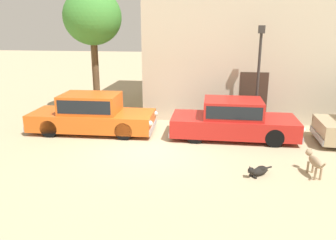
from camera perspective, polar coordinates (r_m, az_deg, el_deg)
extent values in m
plane|color=tan|center=(10.95, -3.01, -4.71)|extent=(80.00, 80.00, 0.00)
cube|color=#D15619|center=(12.68, -12.85, 0.00)|extent=(4.58, 1.82, 0.62)
cube|color=#D15619|center=(12.54, -13.23, 2.85)|extent=(2.12, 1.52, 0.68)
cube|color=black|center=(12.54, -13.23, 2.90)|extent=(1.96, 1.53, 0.48)
cube|color=#999BA0|center=(12.20, -2.75, -1.21)|extent=(0.16, 1.67, 0.20)
cube|color=#999BA0|center=(13.62, -21.78, -0.53)|extent=(0.16, 1.67, 0.20)
sphere|color=silver|center=(12.74, -2.18, 1.12)|extent=(0.20, 0.20, 0.20)
sphere|color=silver|center=(11.47, -3.14, -0.59)|extent=(0.20, 0.20, 0.20)
cube|color=red|center=(14.16, -20.59, 1.67)|extent=(0.04, 0.18, 0.18)
cube|color=red|center=(12.92, -23.40, 0.06)|extent=(0.04, 0.18, 0.18)
cylinder|color=black|center=(13.05, -6.10, 0.12)|extent=(0.64, 0.22, 0.63)
cylinder|color=black|center=(11.66, -7.63, -1.89)|extent=(0.64, 0.22, 0.63)
cylinder|color=black|center=(13.88, -17.15, 0.44)|extent=(0.64, 0.22, 0.63)
cylinder|color=black|center=(12.57, -19.77, -1.38)|extent=(0.64, 0.22, 0.63)
cube|color=#AD1E19|center=(11.94, 11.17, -0.90)|extent=(4.35, 1.72, 0.62)
cube|color=#AD1E19|center=(11.77, 11.13, 2.00)|extent=(2.00, 1.47, 0.62)
cube|color=black|center=(11.77, 11.13, 2.05)|extent=(1.84, 1.49, 0.44)
cube|color=#999BA0|center=(12.32, 21.16, -2.15)|extent=(0.13, 1.67, 0.20)
cube|color=#999BA0|center=(12.05, 0.87, -1.42)|extent=(0.13, 1.67, 0.20)
sphere|color=silver|center=(12.86, 20.80, 0.21)|extent=(0.20, 0.20, 0.20)
sphere|color=silver|center=(11.60, 22.18, -1.58)|extent=(0.20, 0.20, 0.20)
cube|color=red|center=(12.65, 1.28, 1.10)|extent=(0.04, 0.18, 0.18)
cube|color=red|center=(11.26, 0.42, -0.80)|extent=(0.04, 0.18, 0.18)
cylinder|color=black|center=(12.84, 16.78, -0.79)|extent=(0.62, 0.20, 0.62)
cylinder|color=black|center=(11.43, 17.86, -2.95)|extent=(0.62, 0.20, 0.62)
cylinder|color=black|center=(12.69, 5.09, -0.35)|extent=(0.62, 0.20, 0.62)
cylinder|color=black|center=(11.26, 4.69, -2.49)|extent=(0.62, 0.20, 0.62)
cube|color=#999BA0|center=(12.39, 24.40, -2.41)|extent=(0.18, 1.73, 0.20)
cube|color=red|center=(12.99, 23.78, 0.20)|extent=(0.05, 0.18, 0.18)
cube|color=red|center=(11.58, 25.50, -1.82)|extent=(0.05, 0.18, 0.18)
cube|color=#BCB299|center=(17.01, 20.69, 16.20)|extent=(12.91, 6.63, 8.43)
cube|color=#38281E|center=(13.70, 14.44, 3.62)|extent=(1.10, 0.02, 2.10)
cylinder|color=black|center=(9.10, 14.75, -9.53)|extent=(0.11, 0.12, 0.06)
cylinder|color=black|center=(9.18, 14.13, -9.25)|extent=(0.11, 0.12, 0.06)
ellipsoid|color=black|center=(9.27, 15.56, -8.48)|extent=(0.57, 0.53, 0.24)
ellipsoid|color=black|center=(9.28, 15.76, -8.05)|extent=(0.37, 0.36, 0.13)
sphere|color=black|center=(9.00, 14.13, -8.46)|extent=(0.17, 0.17, 0.17)
cone|color=black|center=(8.94, 13.73, -8.68)|extent=(0.13, 0.13, 0.10)
cone|color=black|center=(8.94, 14.41, -8.11)|extent=(0.09, 0.09, 0.08)
cone|color=black|center=(9.00, 13.93, -7.90)|extent=(0.09, 0.09, 0.08)
cylinder|color=black|center=(9.51, 16.99, -7.83)|extent=(0.18, 0.17, 0.06)
cylinder|color=#997F60|center=(9.83, 22.96, -7.50)|extent=(0.06, 0.06, 0.32)
cylinder|color=#997F60|center=(9.89, 23.71, -7.45)|extent=(0.06, 0.06, 0.32)
cylinder|color=#997F60|center=(9.47, 24.06, -8.52)|extent=(0.06, 0.06, 0.32)
cylinder|color=#997F60|center=(9.54, 24.84, -8.45)|extent=(0.06, 0.06, 0.32)
ellipsoid|color=#997F60|center=(9.59, 24.05, -6.60)|extent=(0.31, 0.69, 0.26)
sphere|color=#997F60|center=(9.88, 23.12, -5.17)|extent=(0.18, 0.18, 0.18)
cone|color=#997F60|center=(9.97, 22.89, -5.05)|extent=(0.12, 0.12, 0.10)
cone|color=#997F60|center=(9.83, 22.89, -4.74)|extent=(0.07, 0.07, 0.08)
cone|color=#997F60|center=(9.88, 23.46, -4.71)|extent=(0.07, 0.07, 0.08)
cylinder|color=#997F60|center=(9.22, 25.23, -7.12)|extent=(0.08, 0.20, 0.21)
cylinder|color=#2D2B28|center=(12.82, 15.19, 6.14)|extent=(0.10, 0.10, 3.59)
cube|color=#2D2B28|center=(12.65, 15.85, 14.80)|extent=(0.22, 0.22, 0.28)
sphere|color=silver|center=(12.65, 15.85, 14.80)|extent=(0.18, 0.18, 0.18)
cylinder|color=brown|center=(15.05, -12.31, 7.14)|extent=(0.30, 0.30, 3.29)
ellipsoid|color=#3D8433|center=(14.89, -12.92, 16.95)|extent=(2.47, 2.22, 2.34)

